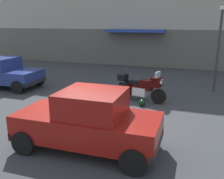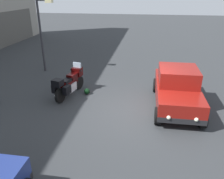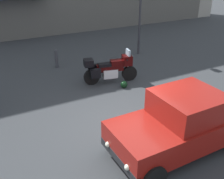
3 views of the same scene
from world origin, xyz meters
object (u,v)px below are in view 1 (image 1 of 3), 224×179
at_px(car_hatchback_near, 89,121).
at_px(bollard_curbside, 126,76).
at_px(motorcycle, 140,87).
at_px(streetlamp_curbside, 220,40).
at_px(helmet, 142,103).

relative_size(car_hatchback_near, bollard_curbside, 4.40).
xyz_separation_m(motorcycle, car_hatchback_near, (-0.32, -4.70, 0.19)).
bearing_deg(car_hatchback_near, streetlamp_curbside, -116.41).
relative_size(helmet, car_hatchback_near, 0.07).
xyz_separation_m(motorcycle, bollard_curbside, (-1.41, 2.72, -0.15)).
xyz_separation_m(car_hatchback_near, bollard_curbside, (-1.09, 7.42, -0.34)).
bearing_deg(helmet, car_hatchback_near, -98.40).
bearing_deg(streetlamp_curbside, car_hatchback_near, -115.78).
bearing_deg(streetlamp_curbside, bollard_curbside, 177.01).
bearing_deg(helmet, streetlamp_curbside, 48.13).
bearing_deg(motorcycle, helmet, -57.60).
bearing_deg(car_hatchback_near, bollard_curbside, -82.27).
distance_m(car_hatchback_near, bollard_curbside, 7.51).
height_order(helmet, streetlamp_curbside, streetlamp_curbside).
distance_m(motorcycle, bollard_curbside, 3.07).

